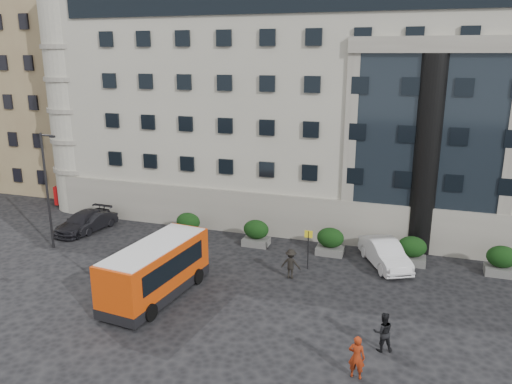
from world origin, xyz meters
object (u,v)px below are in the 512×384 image
hedge_d (412,250)px  pedestrian_a (357,357)px  hedge_e (502,260)px  bus_stop_sign (308,243)px  pedestrian_b (383,332)px  parked_car_c (83,222)px  hedge_a (188,225)px  red_truck (79,186)px  parked_car_b (93,222)px  white_taxi (385,253)px  pedestrian_c (291,264)px  parked_car_d (94,190)px  hedge_b (256,233)px  hedge_c (330,241)px  street_lamp (47,187)px  minibus (156,268)px

hedge_d → pedestrian_a: size_ratio=0.97×
hedge_e → bus_stop_sign: (-11.30, -2.80, 0.80)m
pedestrian_a → pedestrian_b: 2.51m
parked_car_c → hedge_a: bearing=12.4°
hedge_a → hedge_d: bearing=0.0°
hedge_d → red_truck: red_truck is taller
pedestrian_b → red_truck: bearing=-48.2°
pedestrian_a → pedestrian_b: (0.88, 2.35, -0.02)m
hedge_e → parked_car_b: size_ratio=0.46×
white_taxi → pedestrian_c: 6.31m
hedge_a → hedge_e: (20.80, 0.00, 0.00)m
parked_car_b → pedestrian_c: 16.69m
pedestrian_c → parked_car_c: bearing=-8.0°
red_truck → pedestrian_a: red_truck is taller
hedge_a → pedestrian_b: 17.97m
parked_car_d → pedestrian_c: pedestrian_c is taller
pedestrian_a → hedge_e: bearing=-113.4°
parked_car_d → white_taxi: 28.06m
hedge_a → red_truck: red_truck is taller
hedge_e → parked_car_c: hedge_e is taller
parked_car_d → pedestrian_a: pedestrian_a is taller
parked_car_d → pedestrian_c: size_ratio=2.80×
red_truck → parked_car_b: 8.90m
hedge_a → hedge_b: bearing=0.0°
red_truck → parked_car_c: red_truck is taller
red_truck → pedestrian_b: red_truck is taller
hedge_d → red_truck: (-29.17, 5.57, 0.44)m
bus_stop_sign → pedestrian_c: bus_stop_sign is taller
bus_stop_sign → red_truck: size_ratio=0.48×
hedge_c → pedestrian_b: pedestrian_b is taller
hedge_d → parked_car_c: bearing=-176.9°
hedge_b → white_taxi: hedge_b is taller
hedge_c → bus_stop_sign: bus_stop_sign is taller
hedge_c → hedge_e: (10.40, 0.00, 0.00)m
parked_car_c → white_taxi: 22.14m
hedge_d → pedestrian_a: pedestrian_a is taller
hedge_b → bus_stop_sign: (4.30, -2.80, 0.80)m
red_truck → parked_car_d: (0.57, 1.26, -0.65)m
hedge_c → street_lamp: 19.27m
hedge_a → parked_car_d: hedge_a is taller
hedge_e → street_lamp: size_ratio=0.23×
hedge_d → minibus: minibus is taller
street_lamp → parked_car_b: 5.41m
parked_car_b → street_lamp: bearing=-87.7°
hedge_e → hedge_a: bearing=180.0°
hedge_d → pedestrian_b: (-0.98, -10.45, 0.00)m
parked_car_d → street_lamp: bearing=-75.0°
parked_car_c → parked_car_d: (-4.86, 8.10, -0.02)m
street_lamp → white_taxi: bearing=10.3°
red_truck → bus_stop_sign: bearing=-31.0°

